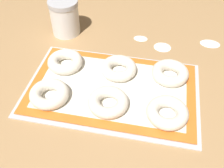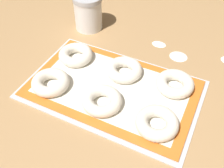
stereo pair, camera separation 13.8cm
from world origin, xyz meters
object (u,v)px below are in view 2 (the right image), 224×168
Objects in this scene: bagel_back_center at (124,70)px; bagel_back_right at (175,84)px; flour_canister at (88,12)px; bagel_front_left at (51,82)px; bagel_front_center at (102,101)px; baking_tray at (112,90)px; bagel_back_left at (76,55)px; bagel_front_right at (157,123)px.

bagel_back_right is (0.16, 0.01, 0.00)m from bagel_back_center.
bagel_back_center is at bearing -39.49° from flour_canister.
bagel_front_left is 1.00× the size of bagel_back_right.
baking_tray is at bearing 92.95° from bagel_front_center.
flour_canister reaches higher than bagel_back_left.
bagel_back_center is at bearing 40.23° from bagel_front_left.
bagel_front_center and bagel_back_left have the same top height.
flour_canister is (-0.07, 0.34, 0.04)m from bagel_front_left.
bagel_front_left is 1.00× the size of bagel_front_right.
bagel_back_center is at bearing 137.15° from bagel_front_right.
flour_canister is at bearing 130.78° from baking_tray.
flour_canister reaches higher than bagel_front_right.
bagel_back_center reaches higher than baking_tray.
bagel_back_right is at bearing 3.70° from bagel_back_center.
bagel_back_center and bagel_back_right have the same top height.
flour_canister is (-0.23, 0.27, 0.06)m from baking_tray.
bagel_front_center is 1.00× the size of bagel_back_right.
bagel_front_left is at bearing -79.22° from flour_canister.
bagel_front_center is 0.87× the size of flour_canister.
bagel_front_left and bagel_front_center have the same top height.
bagel_front_right is (0.33, -0.00, 0.00)m from bagel_front_left.
bagel_front_center is at bearing 1.20° from bagel_front_left.
flour_canister is at bearing 139.12° from bagel_front_right.
bagel_back_center is (0.17, 0.15, 0.00)m from bagel_front_left.
bagel_front_right is at bearing -42.85° from bagel_back_center.
flour_canister is (-0.24, 0.20, 0.04)m from bagel_back_center.
baking_tray is 0.18m from bagel_back_left.
bagel_back_left is at bearing 156.57° from bagel_front_right.
baking_tray is 0.18m from bagel_front_right.
baking_tray is 0.19m from bagel_back_right.
bagel_back_left is (-0.33, 0.14, 0.00)m from bagel_front_right.
bagel_front_center is at bearing -87.05° from baking_tray.
baking_tray is 4.54× the size of bagel_back_center.
bagel_back_left reaches higher than baking_tray.
bagel_front_left is 0.33m from bagel_front_right.
bagel_back_left is at bearing 157.56° from baking_tray.
bagel_front_left is 1.00× the size of bagel_back_left.
bagel_back_right is at bearing 25.24° from bagel_front_left.
bagel_back_right is at bearing 2.29° from bagel_back_left.
baking_tray is at bearing 23.98° from bagel_front_left.
bagel_back_left is 0.33m from bagel_back_right.
bagel_front_right is at bearing -1.65° from bagel_front_center.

